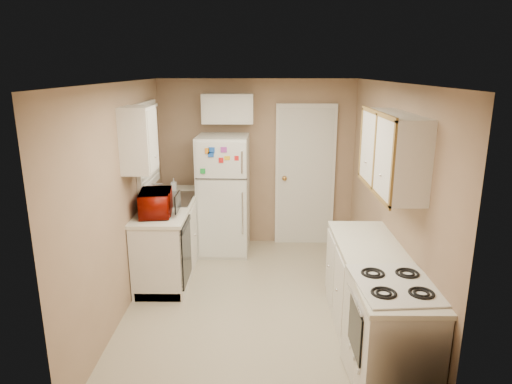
{
  "coord_description": "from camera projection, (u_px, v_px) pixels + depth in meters",
  "views": [
    {
      "loc": [
        0.05,
        -4.59,
        2.53
      ],
      "look_at": [
        0.0,
        0.5,
        1.15
      ],
      "focal_mm": 32.0,
      "sensor_mm": 36.0,
      "label": 1
    }
  ],
  "objects": [
    {
      "name": "window_blinds",
      "position": [
        148.0,
        146.0,
        5.7
      ],
      "size": [
        0.1,
        0.98,
        1.08
      ],
      "primitive_type": "cube",
      "color": "silver",
      "rests_on": "wall_left"
    },
    {
      "name": "wall_left",
      "position": [
        123.0,
        200.0,
        4.8
      ],
      "size": [
        3.8,
        3.8,
        0.0
      ],
      "primitive_type": "plane",
      "color": "#9E7F64",
      "rests_on": "floor"
    },
    {
      "name": "interior_door",
      "position": [
        305.0,
        176.0,
        6.62
      ],
      "size": [
        0.86,
        0.06,
        2.08
      ],
      "primitive_type": "cube",
      "color": "silver",
      "rests_on": "floor"
    },
    {
      "name": "right_counter",
      "position": [
        374.0,
        303.0,
        4.2
      ],
      "size": [
        0.6,
        2.0,
        0.9
      ],
      "primitive_type": "cube",
      "color": "silver",
      "rests_on": "floor"
    },
    {
      "name": "wall_front",
      "position": [
        253.0,
        282.0,
        2.95
      ],
      "size": [
        2.8,
        2.8,
        0.0
      ],
      "primitive_type": "plane",
      "color": "#9E7F64",
      "rests_on": "floor"
    },
    {
      "name": "upper_cabinet_right",
      "position": [
        393.0,
        152.0,
        4.13
      ],
      "size": [
        0.3,
        1.2,
        0.7
      ],
      "primitive_type": "cube",
      "color": "silver",
      "rests_on": "wall_right"
    },
    {
      "name": "floor",
      "position": [
        256.0,
        303.0,
        5.1
      ],
      "size": [
        3.8,
        3.8,
        0.0
      ],
      "primitive_type": "plane",
      "color": "#C3B89A",
      "rests_on": "ground"
    },
    {
      "name": "wall_right",
      "position": [
        389.0,
        200.0,
        4.77
      ],
      "size": [
        3.8,
        3.8,
        0.0
      ],
      "primitive_type": "plane",
      "color": "#9E7F64",
      "rests_on": "floor"
    },
    {
      "name": "refrigerator",
      "position": [
        224.0,
        195.0,
        6.34
      ],
      "size": [
        0.71,
        0.69,
        1.66
      ],
      "primitive_type": "cube",
      "rotation": [
        0.0,
        0.0,
        -0.03
      ],
      "color": "silver",
      "rests_on": "floor"
    },
    {
      "name": "cabinet_over_fridge",
      "position": [
        228.0,
        109.0,
        6.27
      ],
      "size": [
        0.7,
        0.3,
        0.4
      ],
      "primitive_type": "cube",
      "color": "silver",
      "rests_on": "wall_back"
    },
    {
      "name": "microwave",
      "position": [
        156.0,
        202.0,
        5.23
      ],
      "size": [
        0.54,
        0.35,
        0.34
      ],
      "primitive_type": "imported",
      "rotation": [
        0.0,
        0.0,
        1.7
      ],
      "color": "#8E0F03",
      "rests_on": "left_counter"
    },
    {
      "name": "upper_cabinet_left",
      "position": [
        138.0,
        140.0,
        4.85
      ],
      "size": [
        0.3,
        0.45,
        0.7
      ],
      "primitive_type": "cube",
      "color": "silver",
      "rests_on": "wall_left"
    },
    {
      "name": "dishwasher",
      "position": [
        186.0,
        251.0,
        5.27
      ],
      "size": [
        0.03,
        0.58,
        0.72
      ],
      "primitive_type": "cube",
      "color": "black",
      "rests_on": "floor"
    },
    {
      "name": "stove",
      "position": [
        391.0,
        335.0,
        3.67
      ],
      "size": [
        0.66,
        0.8,
        0.91
      ],
      "primitive_type": "cube",
      "rotation": [
        0.0,
        0.0,
        0.08
      ],
      "color": "silver",
      "rests_on": "floor"
    },
    {
      "name": "ceiling",
      "position": [
        256.0,
        82.0,
        4.47
      ],
      "size": [
        3.8,
        3.8,
        0.0
      ],
      "primitive_type": "plane",
      "color": "white",
      "rests_on": "floor"
    },
    {
      "name": "sink",
      "position": [
        171.0,
        202.0,
        5.89
      ],
      "size": [
        0.54,
        0.74,
        0.16
      ],
      "primitive_type": "cube",
      "color": "gray",
      "rests_on": "left_counter"
    },
    {
      "name": "wall_back",
      "position": [
        257.0,
        163.0,
        6.62
      ],
      "size": [
        2.8,
        2.8,
        0.0
      ],
      "primitive_type": "plane",
      "color": "#9E7F64",
      "rests_on": "floor"
    },
    {
      "name": "soap_bottle",
      "position": [
        174.0,
        183.0,
        6.3
      ],
      "size": [
        0.08,
        0.08,
        0.17
      ],
      "primitive_type": "imported",
      "rotation": [
        0.0,
        0.0,
        0.09
      ],
      "color": "silver",
      "rests_on": "left_counter"
    },
    {
      "name": "left_counter",
      "position": [
        171.0,
        236.0,
        5.86
      ],
      "size": [
        0.6,
        1.8,
        0.9
      ],
      "primitive_type": "cube",
      "color": "silver",
      "rests_on": "floor"
    }
  ]
}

